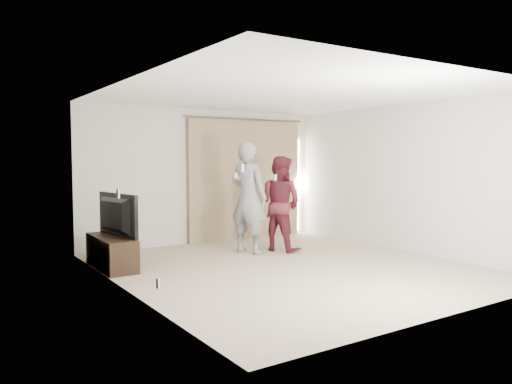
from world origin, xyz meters
TOP-DOWN VIEW (x-y plane):
  - floor at (0.00, 0.00)m, footprint 5.50×5.50m
  - wall_back at (0.00, 2.75)m, footprint 5.00×0.04m
  - wall_left at (-2.50, -0.00)m, footprint 0.04×5.50m
  - ceiling at (0.00, 0.00)m, footprint 5.00×5.50m
  - curtain at (0.91, 2.68)m, footprint 2.80×0.11m
  - tv_console at (-2.27, 1.44)m, footprint 0.43×1.25m
  - tv at (-2.27, 1.44)m, footprint 0.32×1.13m
  - scratching_post at (-2.10, 2.10)m, footprint 0.32×0.32m
  - person_man at (0.10, 1.34)m, footprint 0.71×0.83m
  - person_woman at (0.70, 1.22)m, footprint 0.90×1.00m

SIDE VIEW (x-z plane):
  - floor at x=0.00m, z-range 0.00..0.00m
  - scratching_post at x=-2.10m, z-range -0.04..0.39m
  - tv_console at x=-2.27m, z-range 0.00..0.48m
  - tv at x=-2.27m, z-range 0.48..1.13m
  - person_woman at x=0.70m, z-range 0.00..1.69m
  - person_man at x=0.10m, z-range 0.00..1.93m
  - curtain at x=0.91m, z-range -0.02..2.43m
  - wall_left at x=-2.50m, z-range 0.00..2.60m
  - wall_back at x=0.00m, z-range 0.00..2.60m
  - ceiling at x=0.00m, z-range 2.60..2.60m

